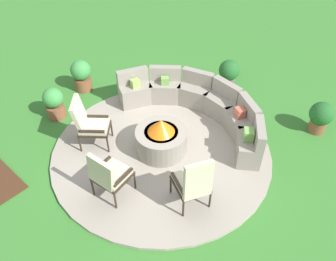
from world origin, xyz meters
TOP-DOWN VIEW (x-y plane):
  - ground_plane at (0.00, 0.00)m, footprint 24.00×24.00m
  - patio_circle at (0.00, 0.00)m, footprint 4.46×4.46m
  - fire_pit at (0.00, 0.00)m, footprint 1.04×1.04m
  - curved_stone_bench at (-0.10, 1.34)m, footprint 3.72×1.65m
  - lounge_chair_front_left at (-1.20, -0.83)m, footprint 0.79×0.82m
  - lounge_chair_front_right at (0.12, -1.44)m, footprint 0.64×0.65m
  - lounge_chair_back_left at (1.32, -0.63)m, footprint 0.78×0.75m
  - potted_plant_0 at (-0.37, 2.88)m, footprint 0.52×0.52m
  - potted_plant_1 at (2.08, 2.76)m, footprint 0.51×0.51m
  - potted_plant_2 at (-2.70, -0.68)m, footprint 0.35×0.35m
  - potted_plant_3 at (-2.57, -0.77)m, footprint 0.46×0.46m
  - potted_plant_4 at (-3.01, 0.33)m, footprint 0.50×0.50m

SIDE VIEW (x-z plane):
  - ground_plane at x=0.00m, z-range 0.00..0.00m
  - patio_circle at x=0.00m, z-range 0.00..0.06m
  - potted_plant_2 at x=-2.70m, z-range 0.03..0.59m
  - fire_pit at x=0.00m, z-range -0.02..0.75m
  - curved_stone_bench at x=-0.10m, z-range -0.02..0.81m
  - potted_plant_3 at x=-2.57m, z-range 0.03..0.79m
  - potted_plant_1 at x=2.08m, z-range 0.04..0.78m
  - potted_plant_0 at x=-0.37m, z-range 0.05..0.79m
  - potted_plant_4 at x=-3.01m, z-range 0.04..0.85m
  - lounge_chair_front_right at x=0.12m, z-range 0.08..1.12m
  - lounge_chair_front_left at x=-1.20m, z-range 0.06..1.19m
  - lounge_chair_back_left at x=1.32m, z-range 0.06..1.20m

